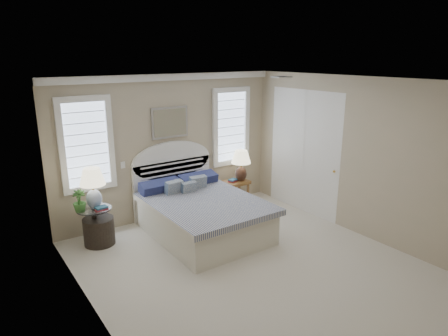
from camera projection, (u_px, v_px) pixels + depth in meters
floor at (252, 266)px, 5.93m from camera, size 4.50×5.00×0.01m
ceiling at (256, 81)px, 5.19m from camera, size 4.50×5.00×0.01m
wall_back at (170, 147)px, 7.53m from camera, size 4.50×0.02×2.70m
wall_left at (92, 216)px, 4.32m from camera, size 0.02×5.00×2.70m
wall_right at (356, 157)px, 6.80m from camera, size 0.02×5.00×2.70m
crown_molding at (168, 77)px, 7.15m from camera, size 4.50×0.08×0.12m
hvac_vent at (281, 77)px, 6.49m from camera, size 0.30×0.20×0.02m
switch_plate at (123, 165)px, 7.05m from camera, size 0.08×0.01×0.12m
window_left at (86, 144)px, 6.60m from camera, size 0.90×0.06×1.60m
window_right at (231, 127)px, 8.22m from camera, size 0.90×0.06×1.60m
painting at (170, 123)px, 7.37m from camera, size 0.74×0.04×0.58m
closet_door at (303, 152)px, 7.78m from camera, size 0.02×1.80×2.40m
bed at (200, 212)px, 6.98m from camera, size 1.72×2.28×1.47m
side_table_left at (95, 222)px, 6.53m from camera, size 0.56×0.56×0.63m
nightstand_right at (236, 187)px, 8.24m from camera, size 0.50×0.40×0.53m
floor_pot at (99, 231)px, 6.58m from camera, size 0.62×0.62×0.45m
lamp_left at (93, 184)px, 6.39m from camera, size 0.49×0.49×0.67m
lamp_right at (241, 162)px, 8.11m from camera, size 0.50×0.50×0.65m
potted_plant at (79, 201)px, 6.28m from camera, size 0.24×0.24×0.36m
books_left at (101, 208)px, 6.40m from camera, size 0.21×0.15×0.05m
books_right at (233, 180)px, 8.15m from camera, size 0.22×0.19×0.05m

